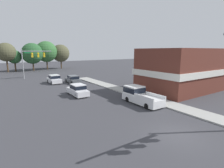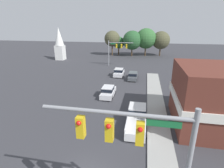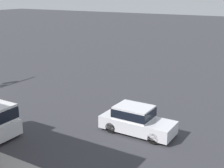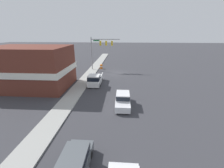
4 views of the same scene
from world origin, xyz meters
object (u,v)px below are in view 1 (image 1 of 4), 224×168
Objects in this scene: car_lead at (78,90)px; pickup_truck_parked at (139,95)px; car_second_ahead at (54,79)px; car_oncoming at (73,79)px.

car_lead is 8.97m from pickup_truck_parked.
car_oncoming is (3.18, -1.76, -0.08)m from car_second_ahead.
pickup_truck_parked is (4.88, -19.15, 0.10)m from car_second_ahead.
car_second_ahead is 0.90× the size of car_oncoming.
pickup_truck_parked is at bearing -75.70° from car_second_ahead.
pickup_truck_parked is (4.82, -7.56, 0.11)m from car_lead.
car_second_ahead reaches higher than car_lead.
car_oncoming is 0.87× the size of pickup_truck_parked.
car_oncoming is at bearing 72.42° from car_lead.
car_lead is 11.59m from car_second_ahead.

